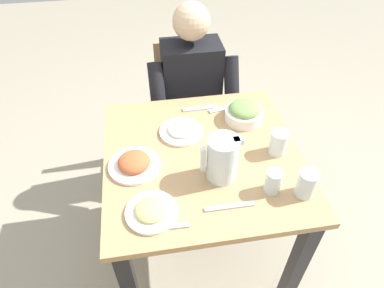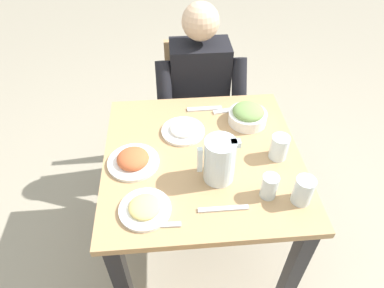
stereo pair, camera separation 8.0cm
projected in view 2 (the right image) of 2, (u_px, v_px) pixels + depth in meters
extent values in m
plane|color=#9E937F|center=(200.00, 247.00, 1.94)|extent=(8.00, 8.00, 0.00)
cube|color=tan|center=(202.00, 158.00, 1.44)|extent=(0.83, 0.83, 0.03)
cube|color=#232328|center=(256.00, 155.00, 1.98)|extent=(0.06, 0.06, 0.72)
cube|color=#232328|center=(132.00, 162.00, 1.94)|extent=(0.06, 0.06, 0.72)
cube|color=#232328|center=(292.00, 273.00, 1.46)|extent=(0.06, 0.06, 0.72)
cube|color=#232328|center=(124.00, 287.00, 1.41)|extent=(0.06, 0.06, 0.72)
cube|color=tan|center=(219.00, 125.00, 2.41)|extent=(0.04, 0.04, 0.41)
cube|color=tan|center=(172.00, 128.00, 2.39)|extent=(0.04, 0.04, 0.41)
cube|color=tan|center=(227.00, 160.00, 2.16)|extent=(0.04, 0.04, 0.41)
cube|color=tan|center=(174.00, 163.00, 2.14)|extent=(0.04, 0.04, 0.41)
cube|color=tan|center=(198.00, 118.00, 2.13)|extent=(0.40, 0.40, 0.03)
cube|color=tan|center=(196.00, 71.00, 2.10)|extent=(0.38, 0.04, 0.42)
cube|color=black|center=(199.00, 85.00, 1.92)|extent=(0.32, 0.20, 0.50)
sphere|color=#DBB28E|center=(201.00, 21.00, 1.67)|extent=(0.19, 0.19, 0.19)
cylinder|color=#2D3342|center=(216.00, 143.00, 1.98)|extent=(0.11, 0.38, 0.11)
cylinder|color=#2D3342|center=(219.00, 188.00, 1.98)|extent=(0.10, 0.10, 0.44)
cylinder|color=black|center=(239.00, 94.00, 1.82)|extent=(0.08, 0.23, 0.37)
cylinder|color=#2D3342|center=(188.00, 144.00, 1.97)|extent=(0.11, 0.38, 0.11)
cylinder|color=#2D3342|center=(190.00, 190.00, 1.97)|extent=(0.10, 0.10, 0.44)
cylinder|color=black|center=(165.00, 97.00, 1.79)|extent=(0.08, 0.23, 0.37)
cylinder|color=silver|center=(219.00, 160.00, 1.28)|extent=(0.12, 0.12, 0.19)
cube|color=silver|center=(200.00, 160.00, 1.26)|extent=(0.02, 0.02, 0.11)
cube|color=silver|center=(236.00, 143.00, 1.22)|extent=(0.04, 0.03, 0.02)
cylinder|color=white|center=(247.00, 117.00, 1.57)|extent=(0.18, 0.18, 0.05)
ellipsoid|color=#759951|center=(248.00, 111.00, 1.55)|extent=(0.14, 0.14, 0.06)
cylinder|color=white|center=(145.00, 209.00, 1.22)|extent=(0.19, 0.19, 0.01)
ellipsoid|color=#E0C670|center=(145.00, 207.00, 1.21)|extent=(0.12, 0.12, 0.03)
cylinder|color=white|center=(134.00, 162.00, 1.39)|extent=(0.21, 0.21, 0.01)
ellipsoid|color=#CC5B33|center=(133.00, 159.00, 1.38)|extent=(0.13, 0.13, 0.06)
cylinder|color=white|center=(183.00, 131.00, 1.53)|extent=(0.20, 0.20, 0.01)
ellipsoid|color=white|center=(183.00, 129.00, 1.52)|extent=(0.12, 0.12, 0.04)
cylinder|color=silver|center=(279.00, 147.00, 1.39)|extent=(0.07, 0.07, 0.11)
cylinder|color=silver|center=(303.00, 191.00, 1.22)|extent=(0.07, 0.07, 0.11)
cylinder|color=silver|center=(269.00, 186.00, 1.24)|extent=(0.06, 0.06, 0.10)
cube|color=silver|center=(230.00, 110.00, 1.65)|extent=(0.17, 0.05, 0.01)
cube|color=silver|center=(155.00, 225.00, 1.17)|extent=(0.19, 0.03, 0.01)
cube|color=silver|center=(205.00, 109.00, 1.66)|extent=(0.17, 0.03, 0.01)
cube|color=silver|center=(223.00, 209.00, 1.22)|extent=(0.19, 0.02, 0.01)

